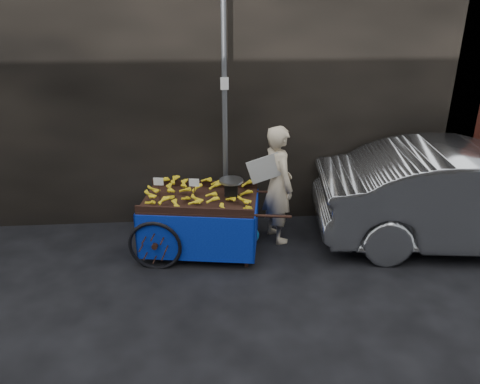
{
  "coord_description": "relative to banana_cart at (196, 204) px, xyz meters",
  "views": [
    {
      "loc": [
        0.01,
        -5.68,
        3.68
      ],
      "look_at": [
        0.47,
        0.5,
        0.98
      ],
      "focal_mm": 35.0,
      "sensor_mm": 36.0,
      "label": 1
    }
  ],
  "objects": [
    {
      "name": "building_wall",
      "position": [
        0.56,
        2.02,
        1.73
      ],
      "size": [
        13.5,
        2.0,
        5.0
      ],
      "color": "black",
      "rests_on": "ground"
    },
    {
      "name": "banana_cart",
      "position": [
        0.0,
        0.0,
        0.0
      ],
      "size": [
        2.41,
        1.37,
        1.24
      ],
      "rotation": [
        0.0,
        0.0,
        -0.15
      ],
      "color": "black",
      "rests_on": "ground"
    },
    {
      "name": "parked_car",
      "position": [
        4.2,
        -0.07,
        0.01
      ],
      "size": [
        4.85,
        2.15,
        1.55
      ],
      "primitive_type": "imported",
      "rotation": [
        0.0,
        0.0,
        1.46
      ],
      "color": "#ADB0B5",
      "rests_on": "ground"
    },
    {
      "name": "ground",
      "position": [
        0.17,
        -0.58,
        -0.77
      ],
      "size": [
        80.0,
        80.0,
        0.0
      ],
      "primitive_type": "plane",
      "color": "black",
      "rests_on": "ground"
    },
    {
      "name": "plastic_bag",
      "position": [
        0.8,
        0.14,
        -0.63
      ],
      "size": [
        0.31,
        0.25,
        0.28
      ],
      "primitive_type": "ellipsoid",
      "color": "#175EB2",
      "rests_on": "ground"
    },
    {
      "name": "street_pole",
      "position": [
        0.47,
        0.72,
        1.24
      ],
      "size": [
        0.12,
        0.1,
        4.0
      ],
      "color": "slate",
      "rests_on": "ground"
    },
    {
      "name": "vendor",
      "position": [
        1.25,
        0.28,
        0.16
      ],
      "size": [
        0.83,
        0.78,
        1.85
      ],
      "rotation": [
        0.0,
        0.0,
        1.91
      ],
      "color": "#C6B293",
      "rests_on": "ground"
    }
  ]
}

